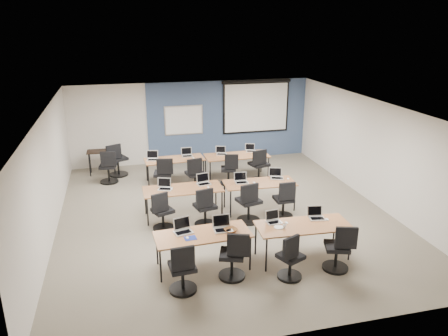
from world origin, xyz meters
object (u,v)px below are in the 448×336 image
object	(u,v)px
training_table_mid_right	(260,184)
task_chair_1	(234,259)
projector_screen	(256,104)
training_table_front_left	(203,236)
task_chair_8	(164,177)
laptop_1	(222,226)
laptop_4	(165,186)
laptop_9	(187,154)
training_table_back_right	(237,156)
laptop_11	(251,149)
task_chair_6	(249,206)
task_chair_7	(284,203)
task_chair_0	(183,272)
spare_chair_b	(109,170)
training_table_back_left	(175,160)
laptop_5	(203,181)
whiteboard	(184,120)
laptop_0	(183,229)
laptop_10	(221,152)
task_chair_4	(162,214)
task_chair_10	(229,172)
spare_chair_a	(117,162)
laptop_3	(316,215)
laptop_8	(153,158)
task_chair_9	(195,177)
utility_table	(101,154)
training_table_front_right	(303,227)
task_chair_3	(339,251)
laptop_2	(273,219)
training_table_mid_left	(183,190)
task_chair_5	(205,210)
task_chair_2	(290,261)
laptop_7	(276,176)

from	to	relation	value
training_table_mid_right	task_chair_1	size ratio (longest dim) A/B	1.82
projector_screen	training_table_front_left	size ratio (longest dim) A/B	1.30
task_chair_8	laptop_1	bearing A→B (deg)	-68.91
laptop_4	laptop_9	xyz separation A→B (m)	(0.95, 2.50, -0.00)
training_table_back_right	task_chair_1	xyz separation A→B (m)	(-1.52, -5.27, -0.28)
training_table_back_right	laptop_11	world-z (taller)	laptop_11
training_table_front_left	laptop_1	world-z (taller)	laptop_1
task_chair_6	task_chair_7	size ratio (longest dim) A/B	1.06
task_chair_0	laptop_11	world-z (taller)	task_chair_0
task_chair_7	spare_chair_b	xyz separation A→B (m)	(-4.16, 3.50, 0.02)
training_table_back_left	laptop_5	size ratio (longest dim) A/B	5.26
whiteboard	laptop_0	world-z (taller)	whiteboard
laptop_10	task_chair_4	bearing A→B (deg)	-106.70
training_table_back_left	laptop_0	distance (m)	4.68
task_chair_10	spare_chair_a	size ratio (longest dim) A/B	0.92
laptop_3	laptop_5	xyz separation A→B (m)	(-1.88, 2.50, 0.00)
laptop_11	laptop_8	bearing A→B (deg)	-158.51
laptop_10	training_table_back_right	bearing A→B (deg)	-8.05
task_chair_4	task_chair_9	xyz separation A→B (m)	(1.16, 2.20, 0.02)
training_table_back_right	utility_table	size ratio (longest dim) A/B	2.24
training_table_front_right	laptop_5	size ratio (longest dim) A/B	5.73
laptop_5	laptop_10	distance (m)	2.55
training_table_mid_right	laptop_10	distance (m)	2.61
task_chair_3	utility_table	bearing A→B (deg)	141.22
laptop_0	laptop_2	size ratio (longest dim) A/B	1.16
task_chair_7	spare_chair_b	size ratio (longest dim) A/B	0.96
task_chair_4	task_chair_10	xyz separation A→B (m)	(2.23, 2.47, -0.00)
training_table_mid_left	laptop_2	xyz separation A→B (m)	(1.51, -2.26, 0.10)
spare_chair_b	projector_screen	bearing A→B (deg)	24.28
training_table_mid_left	task_chair_5	xyz separation A→B (m)	(0.41, -0.68, -0.28)
training_table_mid_right	task_chair_2	xyz separation A→B (m)	(-0.44, -3.17, -0.29)
task_chair_0	task_chair_9	bearing A→B (deg)	73.46
task_chair_9	utility_table	size ratio (longest dim) A/B	1.17
training_table_front_right	training_table_mid_left	distance (m)	3.26
task_chair_7	whiteboard	bearing A→B (deg)	108.42
task_chair_6	task_chair_10	bearing A→B (deg)	71.97
whiteboard	spare_chair_b	xyz separation A→B (m)	(-2.50, -1.46, -1.03)
task_chair_9	spare_chair_b	size ratio (longest dim) A/B	0.99
training_table_back_left	spare_chair_a	world-z (taller)	spare_chair_a
task_chair_8	whiteboard	bearing A→B (deg)	79.68
task_chair_1	task_chair_5	bearing A→B (deg)	110.91
task_chair_10	laptop_10	bearing A→B (deg)	108.62
laptop_3	laptop_7	size ratio (longest dim) A/B	0.94
projector_screen	spare_chair_a	xyz separation A→B (m)	(-4.74, -0.86, -1.45)
task_chair_9	laptop_7	bearing A→B (deg)	-48.41
spare_chair_a	laptop_4	bearing A→B (deg)	-95.81
training_table_mid_right	laptop_3	bearing A→B (deg)	-75.22
projector_screen	laptop_2	distance (m)	6.81
laptop_7	laptop_0	bearing A→B (deg)	-120.81
task_chair_5	laptop_9	size ratio (longest dim) A/B	3.11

